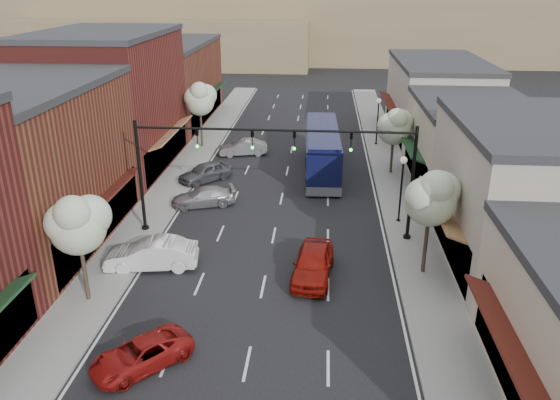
% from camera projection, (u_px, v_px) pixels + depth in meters
% --- Properties ---
extents(ground, '(160.00, 160.00, 0.00)m').
position_uv_depth(ground, '(258.00, 309.00, 25.91)').
color(ground, black).
rests_on(ground, ground).
extents(sidewalk_left, '(2.80, 73.00, 0.15)m').
position_uv_depth(sidewalk_left, '(181.00, 174.00, 43.58)').
color(sidewalk_left, gray).
rests_on(sidewalk_left, ground).
extents(sidewalk_right, '(2.80, 73.00, 0.15)m').
position_uv_depth(sidewalk_right, '(394.00, 179.00, 42.33)').
color(sidewalk_right, gray).
rests_on(sidewalk_right, ground).
extents(curb_left, '(0.25, 73.00, 0.17)m').
position_uv_depth(curb_left, '(198.00, 174.00, 43.48)').
color(curb_left, gray).
rests_on(curb_left, ground).
extents(curb_right, '(0.25, 73.00, 0.17)m').
position_uv_depth(curb_right, '(376.00, 179.00, 42.43)').
color(curb_right, gray).
rests_on(curb_right, ground).
extents(bldg_left_midnear, '(10.14, 14.10, 9.40)m').
position_uv_depth(bldg_left_midnear, '(19.00, 168.00, 30.75)').
color(bldg_left_midnear, brown).
rests_on(bldg_left_midnear, ground).
extents(bldg_left_midfar, '(10.14, 14.10, 10.90)m').
position_uv_depth(bldg_left_midfar, '(109.00, 102.00, 43.39)').
color(bldg_left_midfar, maroon).
rests_on(bldg_left_midfar, ground).
extents(bldg_left_far, '(10.14, 18.10, 8.40)m').
position_uv_depth(bldg_left_far, '(166.00, 82.00, 58.63)').
color(bldg_left_far, brown).
rests_on(bldg_left_far, ground).
extents(bldg_right_midnear, '(9.14, 12.10, 7.90)m').
position_uv_depth(bldg_right_midnear, '(527.00, 195.00, 28.95)').
color(bldg_right_midnear, '#ACA093').
rests_on(bldg_right_midnear, ground).
extents(bldg_right_midfar, '(9.14, 12.10, 6.40)m').
position_uv_depth(bldg_right_midfar, '(470.00, 144.00, 40.30)').
color(bldg_right_midfar, '#BAAC94').
rests_on(bldg_right_midfar, ground).
extents(bldg_right_far, '(9.14, 16.10, 7.40)m').
position_uv_depth(bldg_right_far, '(436.00, 99.00, 53.04)').
color(bldg_right_far, '#ACA093').
rests_on(bldg_right_far, ground).
extents(hill_far, '(120.00, 30.00, 12.00)m').
position_uv_depth(hill_far, '(312.00, 25.00, 106.71)').
color(hill_far, '#7A6647').
rests_on(hill_far, ground).
extents(hill_near, '(50.00, 20.00, 8.00)m').
position_uv_depth(hill_near, '(171.00, 41.00, 98.26)').
color(hill_near, '#7A6647').
rests_on(hill_near, ground).
extents(signal_mast_right, '(8.22, 0.46, 7.00)m').
position_uv_depth(signal_mast_right, '(371.00, 166.00, 31.13)').
color(signal_mast_right, black).
rests_on(signal_mast_right, ground).
extents(signal_mast_left, '(8.22, 0.46, 7.00)m').
position_uv_depth(signal_mast_left, '(178.00, 161.00, 31.97)').
color(signal_mast_left, black).
rests_on(signal_mast_left, ground).
extents(tree_right_near, '(2.85, 2.65, 5.95)m').
position_uv_depth(tree_right_near, '(432.00, 196.00, 27.25)').
color(tree_right_near, '#47382B').
rests_on(tree_right_near, ground).
extents(tree_right_far, '(2.85, 2.65, 5.43)m').
position_uv_depth(tree_right_far, '(395.00, 125.00, 42.19)').
color(tree_right_far, '#47382B').
rests_on(tree_right_far, ground).
extents(tree_left_near, '(2.85, 2.65, 5.69)m').
position_uv_depth(tree_left_near, '(77.00, 223.00, 24.88)').
color(tree_left_near, '#47382B').
rests_on(tree_left_near, ground).
extents(tree_left_far, '(2.85, 2.65, 6.13)m').
position_uv_depth(tree_left_far, '(200.00, 98.00, 48.73)').
color(tree_left_far, '#47382B').
rests_on(tree_left_far, ground).
extents(lamp_post_near, '(0.44, 0.44, 4.44)m').
position_uv_depth(lamp_post_near, '(402.00, 179.00, 33.88)').
color(lamp_post_near, black).
rests_on(lamp_post_near, ground).
extents(lamp_post_far, '(0.44, 0.44, 4.44)m').
position_uv_depth(lamp_post_far, '(378.00, 114.00, 50.04)').
color(lamp_post_far, black).
rests_on(lamp_post_far, ground).
extents(coach_bus, '(2.96, 11.81, 3.59)m').
position_uv_depth(coach_bus, '(322.00, 150.00, 43.47)').
color(coach_bus, '#0E1239').
rests_on(coach_bus, ground).
extents(red_hatchback, '(2.40, 4.98, 1.64)m').
position_uv_depth(red_hatchback, '(313.00, 263.00, 28.33)').
color(red_hatchback, maroon).
rests_on(red_hatchback, ground).
extents(parked_car_a, '(4.29, 4.31, 1.16)m').
position_uv_depth(parked_car_a, '(141.00, 354.00, 21.86)').
color(parked_car_a, maroon).
rests_on(parked_car_a, ground).
extents(parked_car_b, '(5.12, 2.40, 1.62)m').
position_uv_depth(parked_car_b, '(152.00, 254.00, 29.30)').
color(parked_car_b, silver).
rests_on(parked_car_b, ground).
extents(parked_car_c, '(4.68, 2.99, 1.26)m').
position_uv_depth(parked_car_c, '(203.00, 197.00, 37.44)').
color(parked_car_c, '#9F9EA3').
rests_on(parked_car_c, ground).
extents(parked_car_d, '(4.22, 4.32, 1.47)m').
position_uv_depth(parked_car_d, '(205.00, 172.00, 41.90)').
color(parked_car_d, '#4F5156').
rests_on(parked_car_d, ground).
extents(parked_car_e, '(4.45, 2.40, 1.39)m').
position_uv_depth(parked_car_e, '(243.00, 147.00, 48.12)').
color(parked_car_e, '#949599').
rests_on(parked_car_e, ground).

